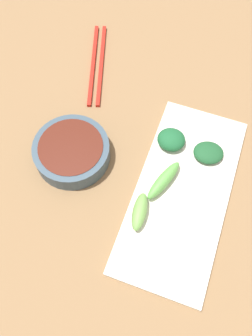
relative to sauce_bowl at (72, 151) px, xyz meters
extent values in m
cube|color=olive|center=(0.15, -0.03, -0.03)|extent=(2.10, 2.10, 0.02)
cylinder|color=#374B5A|center=(0.00, 0.00, 0.00)|extent=(0.15, 0.15, 0.04)
cylinder|color=#502015|center=(0.00, 0.00, 0.00)|extent=(0.12, 0.12, 0.03)
cube|color=silver|center=(0.22, 0.00, -0.02)|extent=(0.17, 0.37, 0.01)
ellipsoid|color=#6BA54E|center=(0.16, -0.07, 0.00)|extent=(0.03, 0.07, 0.03)
ellipsoid|color=#5CA84A|center=(0.18, 0.00, 0.00)|extent=(0.05, 0.10, 0.03)
ellipsoid|color=#1C512B|center=(0.25, 0.09, 0.00)|extent=(0.07, 0.06, 0.02)
ellipsoid|color=#1B5A30|center=(0.17, 0.09, 0.00)|extent=(0.06, 0.06, 0.03)
cube|color=#B51E15|center=(-0.05, 0.23, -0.02)|extent=(0.08, 0.22, 0.01)
cube|color=#B51E15|center=(-0.03, 0.24, -0.02)|extent=(0.08, 0.22, 0.01)
camera|label=1|loc=(0.21, -0.27, 0.59)|focal=37.39mm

